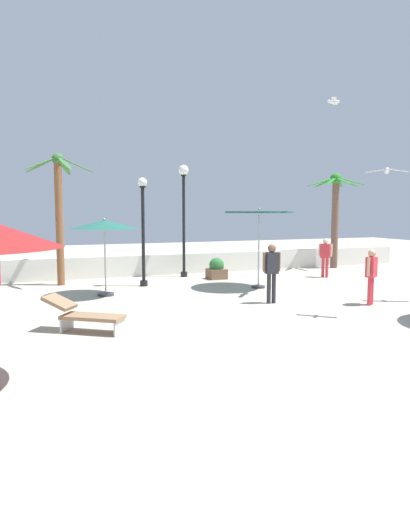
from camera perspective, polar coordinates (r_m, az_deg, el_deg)
name	(u,v)px	position (r m, az deg, el deg)	size (l,w,h in m)	color
ground_plane	(257,330)	(10.50, 6.58, -9.33)	(56.00, 56.00, 0.00)	#B2A893
boundary_wall	(153,265)	(19.17, -6.61, -1.14)	(25.20, 0.30, 0.88)	silver
patio_umbrella_0	(259,217)	(15.91, 6.86, 4.97)	(2.37, 2.37, 2.82)	#333338
patio_umbrella_1	(104,226)	(14.69, -12.62, 3.76)	(2.14, 2.14, 2.49)	#333338
palm_tree_0	(335,207)	(22.33, 16.13, 5.95)	(2.80, 2.79, 4.49)	brown
palm_tree_1	(59,203)	(17.23, -18.01, 6.38)	(2.49, 2.49, 4.79)	brown
lamp_post_2	(143,224)	(16.35, -7.84, 4.08)	(0.33, 0.33, 3.90)	black
lamp_post_3	(184,203)	(18.54, -2.71, 6.65)	(0.42, 0.42, 4.58)	black
lounge_chair_0	(84,314)	(10.60, -15.10, -7.09)	(1.82, 1.50, 0.81)	#B7B7BC
guest_1	(371,272)	(13.86, 20.28, -1.86)	(0.50, 0.39, 1.62)	#D8333F
guest_2	(325,254)	(19.07, 14.97, 0.25)	(0.42, 0.43, 1.60)	#D8333F
guest_3	(272,267)	(13.36, 8.42, -1.44)	(0.56, 0.27, 1.75)	#26262D
seagull_1	(334,102)	(15.40, 15.98, 18.27)	(0.88, 1.03, 0.14)	white
seagull_2	(387,171)	(12.31, 22.02, 9.96)	(0.87, 0.78, 0.14)	white
planter	(217,269)	(18.09, 1.47, -1.69)	(0.70, 0.70, 0.85)	brown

